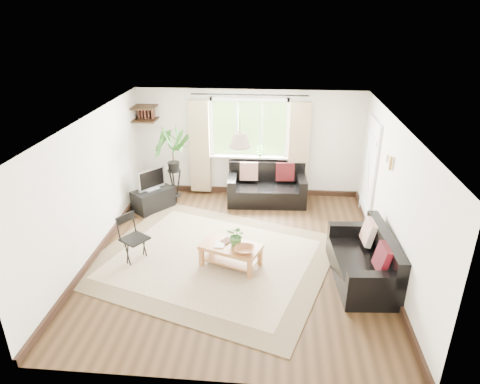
# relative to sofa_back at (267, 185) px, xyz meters

# --- Properties ---
(floor) EXTENTS (5.50, 5.50, 0.00)m
(floor) POSITION_rel_sofa_back_xyz_m (-0.43, -2.27, -0.40)
(floor) COLOR black
(floor) RESTS_ON ground
(ceiling) EXTENTS (5.50, 5.50, 0.00)m
(ceiling) POSITION_rel_sofa_back_xyz_m (-0.43, -2.27, 2.00)
(ceiling) COLOR white
(ceiling) RESTS_ON floor
(wall_back) EXTENTS (5.00, 0.02, 2.40)m
(wall_back) POSITION_rel_sofa_back_xyz_m (-0.43, 0.48, 0.80)
(wall_back) COLOR white
(wall_back) RESTS_ON floor
(wall_front) EXTENTS (5.00, 0.02, 2.40)m
(wall_front) POSITION_rel_sofa_back_xyz_m (-0.43, -5.02, 0.80)
(wall_front) COLOR white
(wall_front) RESTS_ON floor
(wall_left) EXTENTS (0.02, 5.50, 2.40)m
(wall_left) POSITION_rel_sofa_back_xyz_m (-2.93, -2.27, 0.80)
(wall_left) COLOR white
(wall_left) RESTS_ON floor
(wall_right) EXTENTS (0.02, 5.50, 2.40)m
(wall_right) POSITION_rel_sofa_back_xyz_m (2.07, -2.27, 0.80)
(wall_right) COLOR white
(wall_right) RESTS_ON floor
(rug) EXTENTS (4.71, 4.36, 0.02)m
(rug) POSITION_rel_sofa_back_xyz_m (-0.87, -2.42, -0.39)
(rug) COLOR beige
(rug) RESTS_ON floor
(window) EXTENTS (2.50, 0.16, 2.16)m
(window) POSITION_rel_sofa_back_xyz_m (-0.43, 0.44, 1.15)
(window) COLOR white
(window) RESTS_ON wall_back
(door) EXTENTS (0.06, 0.96, 2.06)m
(door) POSITION_rel_sofa_back_xyz_m (2.04, -0.57, 0.60)
(door) COLOR silver
(door) RESTS_ON wall_right
(corner_shelf) EXTENTS (0.50, 0.50, 0.34)m
(corner_shelf) POSITION_rel_sofa_back_xyz_m (-2.68, 0.23, 1.49)
(corner_shelf) COLOR black
(corner_shelf) RESTS_ON wall_back
(pendant_lamp) EXTENTS (0.36, 0.36, 0.54)m
(pendant_lamp) POSITION_rel_sofa_back_xyz_m (-0.43, -1.87, 1.65)
(pendant_lamp) COLOR beige
(pendant_lamp) RESTS_ON ceiling
(wall_sconce) EXTENTS (0.12, 0.12, 0.28)m
(wall_sconce) POSITION_rel_sofa_back_xyz_m (2.00, -1.97, 1.34)
(wall_sconce) COLOR beige
(wall_sconce) RESTS_ON wall_right
(sofa_back) EXTENTS (1.74, 0.93, 0.80)m
(sofa_back) POSITION_rel_sofa_back_xyz_m (0.00, 0.00, 0.00)
(sofa_back) COLOR black
(sofa_back) RESTS_ON floor
(sofa_right) EXTENTS (1.72, 0.95, 0.78)m
(sofa_right) POSITION_rel_sofa_back_xyz_m (1.59, -2.78, -0.01)
(sofa_right) COLOR black
(sofa_right) RESTS_ON floor
(coffee_table) EXTENTS (1.11, 0.84, 0.40)m
(coffee_table) POSITION_rel_sofa_back_xyz_m (-0.52, -2.59, -0.20)
(coffee_table) COLOR brown
(coffee_table) RESTS_ON floor
(table_plant) EXTENTS (0.41, 0.39, 0.36)m
(table_plant) POSITION_rel_sofa_back_xyz_m (-0.42, -2.58, 0.18)
(table_plant) COLOR #336729
(table_plant) RESTS_ON coffee_table
(bowl) EXTENTS (0.34, 0.34, 0.08)m
(bowl) POSITION_rel_sofa_back_xyz_m (-0.28, -2.78, 0.04)
(bowl) COLOR #9D5C36
(bowl) RESTS_ON coffee_table
(book_a) EXTENTS (0.17, 0.23, 0.02)m
(book_a) POSITION_rel_sofa_back_xyz_m (-0.79, -2.59, 0.01)
(book_a) COLOR white
(book_a) RESTS_ON coffee_table
(book_b) EXTENTS (0.24, 0.26, 0.02)m
(book_b) POSITION_rel_sofa_back_xyz_m (-0.67, -2.43, 0.01)
(book_b) COLOR #522C21
(book_b) RESTS_ON coffee_table
(tv_stand) EXTENTS (0.89, 0.95, 0.45)m
(tv_stand) POSITION_rel_sofa_back_xyz_m (-2.42, -0.55, -0.17)
(tv_stand) COLOR black
(tv_stand) RESTS_ON floor
(tv) EXTENTS (0.57, 0.64, 0.49)m
(tv) POSITION_rel_sofa_back_xyz_m (-2.42, -0.55, 0.30)
(tv) COLOR #A5A5AA
(tv) RESTS_ON tv_stand
(palm_stand) EXTENTS (0.66, 0.66, 1.69)m
(palm_stand) POSITION_rel_sofa_back_xyz_m (-2.00, -0.22, 0.44)
(palm_stand) COLOR black
(palm_stand) RESTS_ON floor
(folding_chair) EXTENTS (0.60, 0.60, 0.83)m
(folding_chair) POSITION_rel_sofa_back_xyz_m (-2.15, -2.58, 0.02)
(folding_chair) COLOR black
(folding_chair) RESTS_ON floor
(sill_plant) EXTENTS (0.14, 0.10, 0.27)m
(sill_plant) POSITION_rel_sofa_back_xyz_m (-0.18, 0.36, 0.67)
(sill_plant) COLOR #2D6023
(sill_plant) RESTS_ON window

